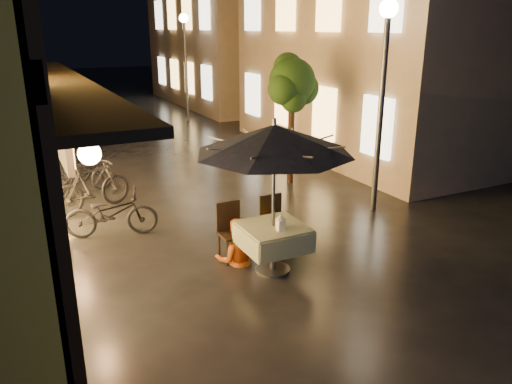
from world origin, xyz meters
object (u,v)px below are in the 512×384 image
table_lantern (280,222)px  person_orange (236,220)px  patio_umbrella (274,139)px  bicycle_0 (111,213)px  streetlamp_near (384,70)px  person_yellow (278,216)px  cafe_table (273,237)px

table_lantern → person_orange: bearing=115.1°
patio_umbrella → person_orange: size_ratio=1.66×
bicycle_0 → person_orange: bearing=-126.4°
streetlamp_near → person_yellow: (-2.87, -0.98, -2.24)m
table_lantern → person_yellow: size_ratio=0.18×
table_lantern → person_orange: 0.90m
cafe_table → bicycle_0: 3.27m
cafe_table → patio_umbrella: (0.00, 0.00, 1.56)m
patio_umbrella → person_orange: patio_umbrella is taller
table_lantern → person_orange: size_ratio=0.17×
bicycle_0 → table_lantern: bearing=-130.0°
person_yellow → bicycle_0: bearing=-40.3°
table_lantern → bicycle_0: (-2.01, 2.81, -0.48)m
table_lantern → bicycle_0: size_ratio=0.15×
streetlamp_near → bicycle_0: bearing=168.5°
streetlamp_near → person_yellow: size_ratio=3.11×
patio_umbrella → person_orange: bearing=123.3°
streetlamp_near → bicycle_0: (-5.26, 1.07, -2.48)m
cafe_table → person_yellow: (0.38, 0.53, 0.09)m
streetlamp_near → patio_umbrella: 3.67m
table_lantern → person_yellow: 0.88m
person_orange → bicycle_0: 2.61m
patio_umbrella → person_orange: (-0.37, 0.57, -1.41)m
cafe_table → person_orange: 0.70m
table_lantern → person_orange: (-0.37, 0.80, -0.18)m
cafe_table → table_lantern: table_lantern is taller
patio_umbrella → table_lantern: 1.25m
table_lantern → bicycle_0: table_lantern is taller
person_orange → bicycle_0: person_orange is taller
cafe_table → person_yellow: size_ratio=0.73×
patio_umbrella → bicycle_0: patio_umbrella is taller
streetlamp_near → cafe_table: 4.28m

